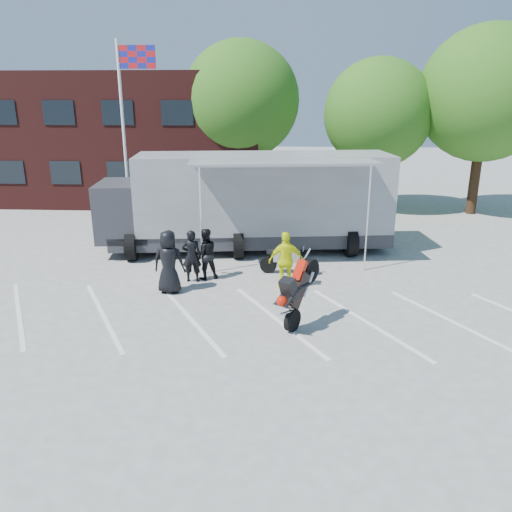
# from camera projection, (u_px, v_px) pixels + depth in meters

# --- Properties ---
(ground) EXTENTS (100.00, 100.00, 0.00)m
(ground) POSITION_uv_depth(u_px,v_px,m) (268.00, 336.00, 12.59)
(ground) COLOR #A9A9A4
(ground) RESTS_ON ground
(parking_bay_lines) EXTENTS (18.09, 13.33, 0.01)m
(parking_bay_lines) POSITION_uv_depth(u_px,v_px,m) (269.00, 319.00, 13.54)
(parking_bay_lines) COLOR white
(parking_bay_lines) RESTS_ON ground
(office_building) EXTENTS (18.00, 8.00, 7.00)m
(office_building) POSITION_uv_depth(u_px,v_px,m) (108.00, 137.00, 29.17)
(office_building) COLOR #471917
(office_building) RESTS_ON ground
(flagpole) EXTENTS (1.61, 0.12, 8.00)m
(flagpole) POSITION_uv_depth(u_px,v_px,m) (128.00, 114.00, 20.89)
(flagpole) COLOR white
(flagpole) RESTS_ON ground
(tree_left) EXTENTS (6.12, 6.12, 8.64)m
(tree_left) POSITION_uv_depth(u_px,v_px,m) (241.00, 101.00, 26.21)
(tree_left) COLOR #382314
(tree_left) RESTS_ON ground
(tree_mid) EXTENTS (5.44, 5.44, 7.68)m
(tree_mid) POSITION_uv_depth(u_px,v_px,m) (378.00, 114.00, 25.08)
(tree_mid) COLOR #382314
(tree_mid) RESTS_ON ground
(tree_right) EXTENTS (6.46, 6.46, 9.12)m
(tree_right) POSITION_uv_depth(u_px,v_px,m) (486.00, 94.00, 24.05)
(tree_right) COLOR #382314
(tree_right) RESTS_ON ground
(transporter_truck) EXTENTS (12.25, 6.95, 3.71)m
(transporter_truck) POSITION_uv_depth(u_px,v_px,m) (251.00, 249.00, 19.78)
(transporter_truck) COLOR gray
(transporter_truck) RESTS_ON ground
(parked_motorcycle) EXTENTS (2.01, 0.83, 1.03)m
(parked_motorcycle) POSITION_uv_depth(u_px,v_px,m) (288.00, 274.00, 17.03)
(parked_motorcycle) COLOR #A5A5AA
(parked_motorcycle) RESTS_ON ground
(stunt_bike_rider) EXTENTS (1.60, 1.83, 1.97)m
(stunt_bike_rider) POSITION_uv_depth(u_px,v_px,m) (305.00, 322.00, 13.35)
(stunt_bike_rider) COLOR black
(stunt_bike_rider) RESTS_ON ground
(spectator_leather_a) EXTENTS (0.99, 0.67, 1.96)m
(spectator_leather_a) POSITION_uv_depth(u_px,v_px,m) (169.00, 262.00, 15.14)
(spectator_leather_a) COLOR black
(spectator_leather_a) RESTS_ON ground
(spectator_leather_b) EXTENTS (0.63, 0.41, 1.73)m
(spectator_leather_b) POSITION_uv_depth(u_px,v_px,m) (192.00, 256.00, 16.08)
(spectator_leather_b) COLOR black
(spectator_leather_b) RESTS_ON ground
(spectator_leather_c) EXTENTS (1.00, 0.90, 1.70)m
(spectator_leather_c) POSITION_uv_depth(u_px,v_px,m) (205.00, 254.00, 16.34)
(spectator_leather_c) COLOR black
(spectator_leather_c) RESTS_ON ground
(spectator_hivis) EXTENTS (1.14, 0.61, 1.84)m
(spectator_hivis) POSITION_uv_depth(u_px,v_px,m) (286.00, 261.00, 15.44)
(spectator_hivis) COLOR #F3FF0D
(spectator_hivis) RESTS_ON ground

